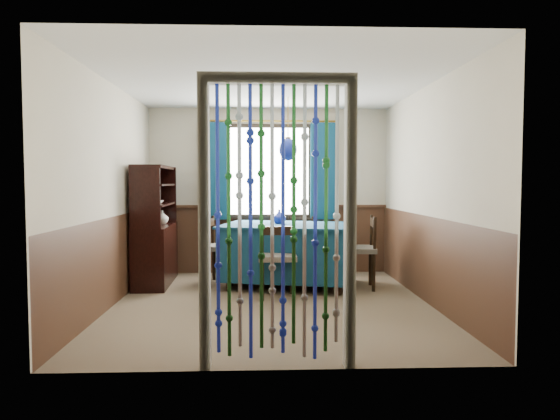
{
  "coord_description": "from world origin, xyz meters",
  "views": [
    {
      "loc": [
        -0.13,
        -5.61,
        1.39
      ],
      "look_at": [
        0.12,
        0.65,
        1.04
      ],
      "focal_mm": 32.0,
      "sensor_mm": 36.0,
      "label": 1
    }
  ],
  "objects_px": {
    "dining_table": "(288,251)",
    "sideboard": "(155,242)",
    "chair_near": "(278,258)",
    "pendant_lamp": "(288,149)",
    "vase_sideboard": "(162,216)",
    "vase_table": "(279,217)",
    "chair_far": "(299,245)",
    "chair_left": "(220,248)",
    "chair_right": "(360,250)",
    "bowl_shelf": "(156,202)"
  },
  "relations": [
    {
      "from": "chair_near",
      "to": "chair_far",
      "type": "bearing_deg",
      "value": 75.2
    },
    {
      "from": "chair_far",
      "to": "chair_left",
      "type": "xyz_separation_m",
      "value": [
        -1.13,
        -0.45,
        0.02
      ]
    },
    {
      "from": "chair_left",
      "to": "chair_far",
      "type": "bearing_deg",
      "value": 122.13
    },
    {
      "from": "chair_left",
      "to": "chair_right",
      "type": "bearing_deg",
      "value": 87.61
    },
    {
      "from": "sideboard",
      "to": "bowl_shelf",
      "type": "relative_size",
      "value": 7.58
    },
    {
      "from": "chair_left",
      "to": "chair_right",
      "type": "relative_size",
      "value": 0.96
    },
    {
      "from": "dining_table",
      "to": "chair_near",
      "type": "distance_m",
      "value": 0.72
    },
    {
      "from": "chair_right",
      "to": "vase_table",
      "type": "xyz_separation_m",
      "value": [
        -1.05,
        0.31,
        0.41
      ]
    },
    {
      "from": "vase_sideboard",
      "to": "chair_far",
      "type": "bearing_deg",
      "value": 7.8
    },
    {
      "from": "vase_table",
      "to": "vase_sideboard",
      "type": "relative_size",
      "value": 0.82
    },
    {
      "from": "chair_near",
      "to": "pendant_lamp",
      "type": "relative_size",
      "value": 1.09
    },
    {
      "from": "bowl_shelf",
      "to": "vase_sideboard",
      "type": "bearing_deg",
      "value": 90.0
    },
    {
      "from": "pendant_lamp",
      "to": "vase_sideboard",
      "type": "height_order",
      "value": "pendant_lamp"
    },
    {
      "from": "chair_right",
      "to": "vase_table",
      "type": "height_order",
      "value": "vase_table"
    },
    {
      "from": "dining_table",
      "to": "chair_left",
      "type": "height_order",
      "value": "chair_left"
    },
    {
      "from": "chair_near",
      "to": "sideboard",
      "type": "distance_m",
      "value": 1.88
    },
    {
      "from": "sideboard",
      "to": "vase_sideboard",
      "type": "bearing_deg",
      "value": 72.94
    },
    {
      "from": "pendant_lamp",
      "to": "vase_table",
      "type": "distance_m",
      "value": 0.92
    },
    {
      "from": "bowl_shelf",
      "to": "vase_sideboard",
      "type": "relative_size",
      "value": 1.02
    },
    {
      "from": "chair_far",
      "to": "chair_left",
      "type": "bearing_deg",
      "value": 36.37
    },
    {
      "from": "chair_left",
      "to": "bowl_shelf",
      "type": "distance_m",
      "value": 1.07
    },
    {
      "from": "pendant_lamp",
      "to": "sideboard",
      "type": "bearing_deg",
      "value": 173.49
    },
    {
      "from": "pendant_lamp",
      "to": "vase_sideboard",
      "type": "relative_size",
      "value": 3.98
    },
    {
      "from": "chair_far",
      "to": "pendant_lamp",
      "type": "bearing_deg",
      "value": 87.68
    },
    {
      "from": "vase_sideboard",
      "to": "bowl_shelf",
      "type": "bearing_deg",
      "value": -90.0
    },
    {
      "from": "chair_left",
      "to": "vase_sideboard",
      "type": "height_order",
      "value": "vase_sideboard"
    },
    {
      "from": "sideboard",
      "to": "vase_table",
      "type": "relative_size",
      "value": 9.35
    },
    {
      "from": "vase_table",
      "to": "bowl_shelf",
      "type": "xyz_separation_m",
      "value": [
        -1.63,
        -0.12,
        0.21
      ]
    },
    {
      "from": "chair_far",
      "to": "chair_right",
      "type": "relative_size",
      "value": 0.92
    },
    {
      "from": "pendant_lamp",
      "to": "bowl_shelf",
      "type": "xyz_separation_m",
      "value": [
        -1.75,
        0.01,
        -0.7
      ]
    },
    {
      "from": "chair_near",
      "to": "sideboard",
      "type": "height_order",
      "value": "sideboard"
    },
    {
      "from": "chair_far",
      "to": "vase_sideboard",
      "type": "relative_size",
      "value": 4.2
    },
    {
      "from": "chair_near",
      "to": "chair_far",
      "type": "xyz_separation_m",
      "value": [
        0.37,
        1.39,
        -0.01
      ]
    },
    {
      "from": "pendant_lamp",
      "to": "vase_table",
      "type": "bearing_deg",
      "value": 130.34
    },
    {
      "from": "chair_right",
      "to": "vase_table",
      "type": "bearing_deg",
      "value": 79.93
    },
    {
      "from": "dining_table",
      "to": "vase_sideboard",
      "type": "xyz_separation_m",
      "value": [
        -1.75,
        0.42,
        0.43
      ]
    },
    {
      "from": "chair_left",
      "to": "pendant_lamp",
      "type": "height_order",
      "value": "pendant_lamp"
    },
    {
      "from": "chair_right",
      "to": "bowl_shelf",
      "type": "relative_size",
      "value": 4.48
    },
    {
      "from": "chair_left",
      "to": "bowl_shelf",
      "type": "height_order",
      "value": "bowl_shelf"
    },
    {
      "from": "chair_right",
      "to": "bowl_shelf",
      "type": "bearing_deg",
      "value": 92.35
    },
    {
      "from": "sideboard",
      "to": "vase_sideboard",
      "type": "height_order",
      "value": "sideboard"
    },
    {
      "from": "dining_table",
      "to": "sideboard",
      "type": "height_order",
      "value": "sideboard"
    },
    {
      "from": "chair_near",
      "to": "sideboard",
      "type": "xyz_separation_m",
      "value": [
        -1.64,
        0.91,
        0.08
      ]
    },
    {
      "from": "chair_left",
      "to": "vase_table",
      "type": "height_order",
      "value": "vase_table"
    },
    {
      "from": "chair_near",
      "to": "dining_table",
      "type": "bearing_deg",
      "value": 77.14
    },
    {
      "from": "chair_right",
      "to": "vase_sideboard",
      "type": "xyz_separation_m",
      "value": [
        -2.69,
        0.6,
        0.4
      ]
    },
    {
      "from": "vase_sideboard",
      "to": "dining_table",
      "type": "bearing_deg",
      "value": -13.57
    },
    {
      "from": "bowl_shelf",
      "to": "dining_table",
      "type": "bearing_deg",
      "value": -0.45
    },
    {
      "from": "chair_far",
      "to": "chair_near",
      "type": "bearing_deg",
      "value": 89.62
    },
    {
      "from": "vase_table",
      "to": "vase_sideboard",
      "type": "bearing_deg",
      "value": 169.94
    }
  ]
}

